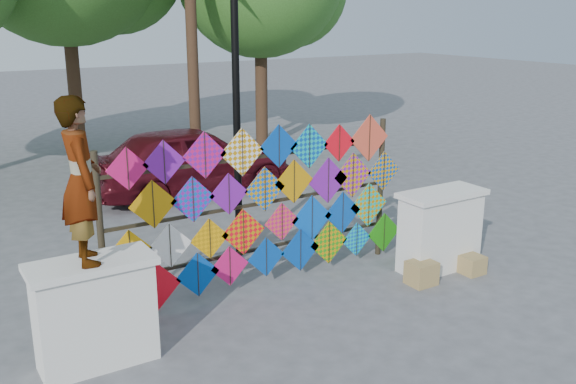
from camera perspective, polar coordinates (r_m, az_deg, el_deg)
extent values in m
plane|color=gray|center=(9.14, -0.09, -9.83)|extent=(80.00, 80.00, 0.00)
cube|color=white|center=(7.77, -16.76, -10.54)|extent=(1.30, 0.55, 1.20)
cube|color=white|center=(7.51, -17.14, -6.15)|extent=(1.40, 0.65, 0.08)
cube|color=white|center=(10.35, 13.34, -3.55)|extent=(1.30, 0.55, 1.20)
cube|color=white|center=(10.16, 13.57, -0.14)|extent=(1.40, 0.65, 0.08)
cylinder|color=black|center=(8.54, -16.28, -4.04)|extent=(0.09, 0.09, 2.30)
cylinder|color=black|center=(10.63, 8.21, 0.34)|extent=(0.09, 0.09, 2.30)
cube|color=black|center=(9.56, -2.63, -5.08)|extent=(4.60, 0.04, 0.04)
cube|color=black|center=(9.33, -2.68, -1.06)|extent=(4.60, 0.04, 0.04)
cube|color=black|center=(9.15, -2.74, 3.13)|extent=(4.60, 0.04, 0.04)
cube|color=#DF1565|center=(8.34, -14.09, 2.02)|extent=(0.57, 0.01, 0.57)
cube|color=black|center=(8.33, -14.06, 2.00)|extent=(0.01, 0.01, 0.55)
cube|color=purple|center=(8.49, -10.96, 2.61)|extent=(0.59, 0.01, 0.59)
cube|color=black|center=(8.48, -10.93, 2.60)|extent=(0.01, 0.01, 0.58)
cube|color=purple|center=(8.70, -7.41, 3.27)|extent=(0.65, 0.01, 0.65)
cube|color=black|center=(8.69, -7.38, 3.26)|extent=(0.01, 0.01, 0.64)
cube|color=white|center=(8.95, -4.10, 3.55)|extent=(0.69, 0.01, 0.69)
cube|color=black|center=(8.94, -4.06, 3.54)|extent=(0.01, 0.01, 0.68)
cube|color=#0745AE|center=(9.23, -0.82, 4.10)|extent=(0.64, 0.01, 0.64)
cube|color=black|center=(9.22, -0.78, 4.09)|extent=(0.01, 0.01, 0.62)
cube|color=#0745AE|center=(9.52, 1.91, 4.08)|extent=(0.67, 0.01, 0.67)
cube|color=black|center=(9.51, 1.95, 4.06)|extent=(0.01, 0.01, 0.66)
cube|color=#FB0B1A|center=(9.83, 4.57, 4.37)|extent=(0.58, 0.01, 0.58)
cube|color=black|center=(9.82, 4.61, 4.35)|extent=(0.01, 0.01, 0.57)
cube|color=#EE4E33|center=(10.18, 7.23, 4.78)|extent=(0.75, 0.01, 0.75)
cube|color=black|center=(10.17, 7.27, 4.77)|extent=(0.01, 0.01, 0.74)
cube|color=orange|center=(8.53, -11.90, -1.09)|extent=(0.66, 0.01, 0.66)
cube|color=black|center=(8.52, -11.87, -1.11)|extent=(0.01, 0.01, 0.65)
cube|color=purple|center=(8.73, -8.45, -0.66)|extent=(0.65, 0.01, 0.65)
cube|color=black|center=(8.72, -8.42, -0.68)|extent=(0.01, 0.01, 0.64)
cube|color=purple|center=(8.95, -5.28, -0.18)|extent=(0.60, 0.01, 0.60)
cube|color=black|center=(8.94, -5.25, -0.20)|extent=(0.01, 0.01, 0.59)
cube|color=orange|center=(9.21, -2.08, 0.26)|extent=(0.67, 0.01, 0.67)
cube|color=black|center=(9.20, -2.04, 0.24)|extent=(0.01, 0.01, 0.66)
cube|color=orange|center=(9.45, 0.53, 0.93)|extent=(0.67, 0.01, 0.67)
cube|color=black|center=(9.44, 0.57, 0.92)|extent=(0.01, 0.01, 0.66)
cube|color=purple|center=(9.80, 3.59, 1.03)|extent=(0.72, 0.01, 0.72)
cube|color=black|center=(9.79, 3.63, 1.02)|extent=(0.01, 0.01, 0.71)
cube|color=purple|center=(10.07, 5.77, 1.50)|extent=(0.72, 0.01, 0.72)
cube|color=black|center=(10.06, 5.82, 1.48)|extent=(0.01, 0.01, 0.71)
cube|color=#0745AE|center=(10.45, 8.49, 1.86)|extent=(0.65, 0.01, 0.65)
cube|color=black|center=(10.44, 8.53, 1.84)|extent=(0.01, 0.01, 0.64)
cube|color=#FFAC08|center=(8.57, -13.86, -5.18)|extent=(0.60, 0.01, 0.60)
cube|color=black|center=(8.56, -13.83, -5.21)|extent=(0.01, 0.01, 0.59)
cube|color=white|center=(8.74, -10.45, -4.71)|extent=(0.63, 0.01, 0.63)
cube|color=black|center=(8.73, -10.42, -4.73)|extent=(0.01, 0.01, 0.62)
cube|color=#FFAC08|center=(8.96, -6.97, -4.14)|extent=(0.59, 0.01, 0.59)
cube|color=black|center=(8.94, -6.94, -4.16)|extent=(0.01, 0.01, 0.58)
cube|color=orange|center=(9.17, -3.99, -3.57)|extent=(0.69, 0.01, 0.69)
cube|color=black|center=(9.16, -3.96, -3.59)|extent=(0.01, 0.01, 0.68)
cube|color=#EE4E33|center=(9.46, -0.55, -2.66)|extent=(0.59, 0.01, 0.59)
cube|color=black|center=(9.45, -0.51, -2.68)|extent=(0.01, 0.01, 0.58)
cube|color=blue|center=(9.75, 2.13, -2.36)|extent=(0.73, 0.01, 0.73)
cube|color=black|center=(9.74, 2.17, -2.38)|extent=(0.01, 0.01, 0.72)
cube|color=#0745AE|center=(10.07, 4.87, -1.83)|extent=(0.68, 0.01, 0.68)
cube|color=black|center=(10.06, 4.92, -1.85)|extent=(0.01, 0.01, 0.67)
cube|color=orange|center=(10.36, 7.18, -1.14)|extent=(0.74, 0.01, 0.74)
cube|color=black|center=(10.35, 7.22, -1.15)|extent=(0.01, 0.01, 0.72)
cube|color=#FB0B1A|center=(8.82, -11.69, -8.24)|extent=(0.73, 0.01, 0.73)
cube|color=black|center=(8.81, -11.67, -8.27)|extent=(0.01, 0.01, 0.72)
cube|color=#0745AE|center=(9.01, -8.01, -7.28)|extent=(0.65, 0.01, 0.65)
cube|color=black|center=(9.00, -7.98, -7.31)|extent=(0.01, 0.01, 0.64)
cube|color=#DF1565|center=(9.20, -5.20, -6.58)|extent=(0.60, 0.01, 0.60)
cube|color=black|center=(9.19, -5.17, -6.61)|extent=(0.01, 0.01, 0.59)
cube|color=#0745AE|center=(9.45, -1.95, -5.80)|extent=(0.61, 0.01, 0.61)
cube|color=black|center=(9.44, -1.92, -5.82)|extent=(0.01, 0.01, 0.60)
cube|color=#0745AE|center=(9.75, 1.11, -5.17)|extent=(0.68, 0.01, 0.68)
cube|color=black|center=(9.74, 1.15, -5.19)|extent=(0.01, 0.01, 0.67)
cube|color=#229612|center=(10.02, 3.66, -4.51)|extent=(0.70, 0.01, 0.70)
cube|color=black|center=(10.01, 3.70, -4.53)|extent=(0.01, 0.01, 0.69)
cube|color=#0BBEB1|center=(10.35, 6.11, -4.21)|extent=(0.56, 0.01, 0.56)
cube|color=black|center=(10.34, 6.15, -4.23)|extent=(0.01, 0.01, 0.55)
cube|color=#229612|center=(10.68, 8.52, -3.57)|extent=(0.67, 0.01, 0.67)
cube|color=black|center=(10.67, 8.57, -3.59)|extent=(0.01, 0.01, 0.65)
cylinder|color=#4A2F20|center=(18.62, -18.47, 9.20)|extent=(0.36, 0.36, 4.12)
cylinder|color=#4A2F20|center=(19.09, -2.38, 9.31)|extent=(0.36, 0.36, 3.58)
cylinder|color=#4A2F20|center=(16.41, -8.47, 11.46)|extent=(0.28, 0.28, 5.50)
imported|color=#99999E|center=(7.21, -17.94, 0.93)|extent=(0.50, 0.71, 1.84)
imported|color=#500D17|center=(14.41, -8.60, 2.88)|extent=(4.57, 1.94, 1.54)
cylinder|color=black|center=(10.30, -4.56, 5.39)|extent=(0.12, 0.12, 4.20)
cube|color=#A38A4F|center=(9.87, 11.78, -7.05)|extent=(0.40, 0.36, 0.36)
cube|color=#A38A4F|center=(10.45, 16.06, -6.23)|extent=(0.34, 0.31, 0.29)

